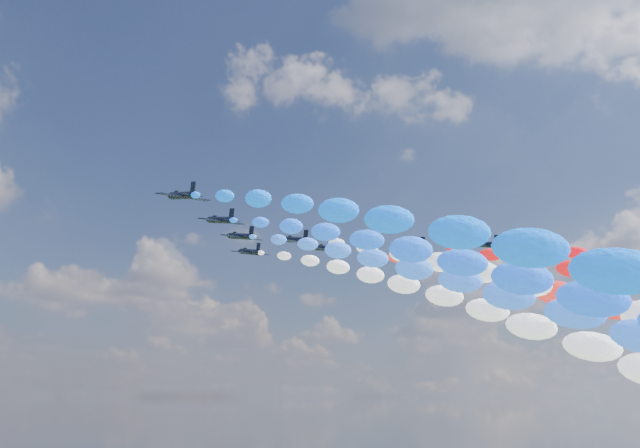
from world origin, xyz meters
TOP-DOWN VIEW (x-y plane):
  - jet_0 at (-35.63, -8.09)m, footprint 8.54×11.53m
  - trail_0 at (-35.63, -70.61)m, footprint 5.49×121.29m
  - jet_1 at (-21.89, 4.08)m, footprint 8.39×11.43m
  - trail_1 at (-21.89, -58.43)m, footprint 5.49×121.29m
  - jet_2 at (-11.34, 14.83)m, footprint 8.68×11.63m
  - trail_2 at (-11.34, -47.68)m, footprint 5.49×121.29m
  - jet_3 at (-0.58, 11.52)m, footprint 8.78×11.71m
  - trail_3 at (-0.58, -50.99)m, footprint 5.49×121.29m
  - jet_4 at (-0.71, 28.76)m, footprint 8.84×11.74m
  - trail_4 at (-0.71, -33.75)m, footprint 5.49×121.29m
  - jet_5 at (10.28, 15.44)m, footprint 8.45×11.47m
  - trail_5 at (10.28, -47.07)m, footprint 5.49×121.29m
  - jet_6 at (22.30, 3.33)m, footprint 8.89×11.78m
  - jet_7 at (33.26, -7.15)m, footprint 8.38×11.42m

SIDE VIEW (x-z plane):
  - trail_0 at x=-35.63m, z-range 59.64..102.15m
  - trail_1 at x=-21.89m, z-range 59.64..102.15m
  - trail_2 at x=-11.34m, z-range 59.64..102.15m
  - trail_3 at x=-0.58m, z-range 59.64..102.15m
  - trail_4 at x=-0.71m, z-range 59.64..102.15m
  - trail_5 at x=10.28m, z-range 59.64..102.15m
  - jet_0 at x=-35.63m, z-range 98.06..102.48m
  - jet_1 at x=-21.89m, z-range 98.06..102.48m
  - jet_2 at x=-11.34m, z-range 98.06..102.48m
  - jet_3 at x=-0.58m, z-range 98.06..102.48m
  - jet_4 at x=-0.71m, z-range 98.06..102.48m
  - jet_5 at x=10.28m, z-range 98.06..102.48m
  - jet_6 at x=22.30m, z-range 98.06..102.48m
  - jet_7 at x=33.26m, z-range 98.06..102.48m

